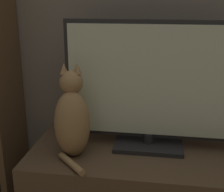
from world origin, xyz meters
TOP-DOWN VIEW (x-y plane):
  - tv at (-0.05, 1.01)m, footprint 0.77×0.19m
  - cat at (-0.38, 0.88)m, footprint 0.18×0.26m

SIDE VIEW (x-z plane):
  - cat at x=-0.38m, z-range 0.39..0.80m
  - tv at x=-0.05m, z-range 0.42..1.00m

